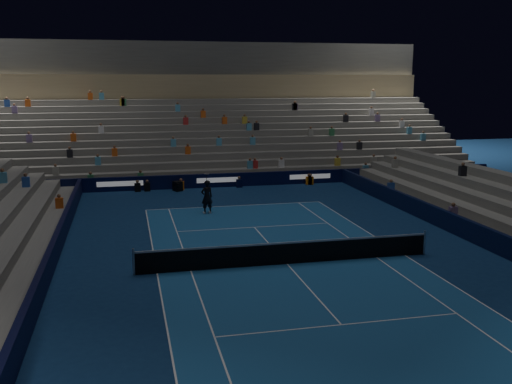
{
  "coord_description": "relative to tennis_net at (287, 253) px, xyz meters",
  "views": [
    {
      "loc": [
        -6.52,
        -22.75,
        7.74
      ],
      "look_at": [
        0.0,
        6.0,
        2.0
      ],
      "focal_mm": 40.6,
      "sensor_mm": 36.0,
      "label": 1
    }
  ],
  "objects": [
    {
      "name": "grandstand_main",
      "position": [
        0.0,
        27.9,
        2.87
      ],
      "size": [
        44.0,
        15.2,
        11.2
      ],
      "color": "slate",
      "rests_on": "ground"
    },
    {
      "name": "tennis_player",
      "position": [
        -1.99,
        10.23,
        0.49
      ],
      "size": [
        0.83,
        0.66,
        1.98
      ],
      "primitive_type": "imported",
      "rotation": [
        0.0,
        0.0,
        3.43
      ],
      "color": "black",
      "rests_on": "ground"
    },
    {
      "name": "ground",
      "position": [
        0.0,
        0.0,
        -0.5
      ],
      "size": [
        90.0,
        90.0,
        0.0
      ],
      "primitive_type": "plane",
      "color": "#0D2751",
      "rests_on": "ground"
    },
    {
      "name": "tennis_net",
      "position": [
        0.0,
        0.0,
        0.0
      ],
      "size": [
        12.9,
        0.1,
        1.1
      ],
      "color": "#B2B2B7",
      "rests_on": "ground"
    },
    {
      "name": "sponsor_barrier_far",
      "position": [
        0.0,
        18.5,
        -0.0
      ],
      "size": [
        44.0,
        0.25,
        1.0
      ],
      "primitive_type": "cube",
      "color": "black",
      "rests_on": "ground"
    },
    {
      "name": "broadcast_camera",
      "position": [
        -3.04,
        17.63,
        -0.15
      ],
      "size": [
        0.73,
        1.07,
        0.68
      ],
      "color": "black",
      "rests_on": "ground"
    },
    {
      "name": "sponsor_barrier_west",
      "position": [
        -9.7,
        0.0,
        -0.0
      ],
      "size": [
        0.25,
        37.0,
        1.0
      ],
      "primitive_type": "cube",
      "color": "black",
      "rests_on": "ground"
    },
    {
      "name": "sponsor_barrier_east",
      "position": [
        9.7,
        0.0,
        -0.0
      ],
      "size": [
        0.25,
        37.0,
        1.0
      ],
      "primitive_type": "cube",
      "color": "black",
      "rests_on": "ground"
    },
    {
      "name": "court_surface",
      "position": [
        0.0,
        0.0,
        -0.5
      ],
      "size": [
        10.97,
        23.77,
        0.01
      ],
      "primitive_type": "cube",
      "color": "#194E8A",
      "rests_on": "ground"
    }
  ]
}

